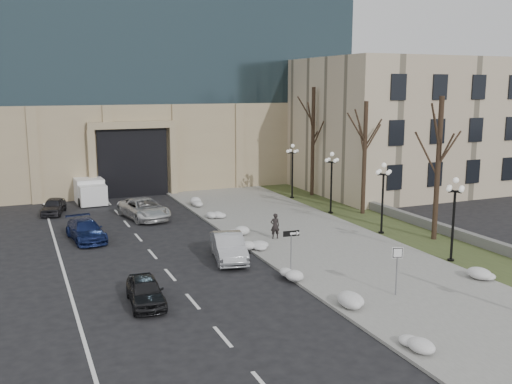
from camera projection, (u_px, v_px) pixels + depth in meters
ground at (392, 329)px, 22.81m from camera, size 160.00×160.00×0.00m
sidewalk at (305, 236)px, 36.81m from camera, size 9.00×40.00×0.12m
curb at (241, 243)px, 35.08m from camera, size 0.30×40.00×0.14m
grass_strip at (389, 226)px, 39.32m from camera, size 4.00×40.00×0.10m
stone_wall at (395, 214)px, 41.84m from camera, size 0.50×30.00×0.70m
classical_building at (407, 123)px, 55.50m from camera, size 22.00×18.12×12.00m
car_a at (145, 291)px, 25.30m from camera, size 1.71×3.74×1.24m
car_b at (229, 247)px, 31.75m from camera, size 2.47×4.77×1.50m
car_c at (86, 230)px, 35.80m from camera, size 2.36×4.69×1.31m
car_d at (144, 209)px, 41.68m from camera, size 3.40×5.69×1.48m
car_e at (54, 206)px, 43.19m from camera, size 2.33×3.87×1.23m
pedestrian at (275, 226)px, 35.79m from camera, size 0.65×0.48×1.62m
box_truck at (88, 189)px, 48.17m from camera, size 2.44×6.39×2.00m
one_way_sign at (294, 239)px, 28.75m from camera, size 0.90×0.26×2.42m
keep_sign at (397, 261)px, 25.90m from camera, size 0.50×0.21×2.40m
snow_clump_a at (415, 343)px, 20.91m from camera, size 1.10×1.60×0.36m
snow_clump_b at (347, 301)px, 24.98m from camera, size 1.10×1.60×0.36m
snow_clump_c at (296, 274)px, 28.59m from camera, size 1.10×1.60×0.36m
snow_clump_d at (256, 248)px, 33.20m from camera, size 1.10×1.60×0.36m
snow_clump_e at (240, 232)px, 36.68m from camera, size 1.10×1.60×0.36m
snow_clump_f at (215, 216)px, 41.31m from camera, size 1.10×1.60×0.36m
snow_clump_g at (196, 204)px, 45.60m from camera, size 1.10×1.60×0.36m
snow_clump_h at (493, 277)px, 28.12m from camera, size 1.10×1.60×0.36m
lamppost_a at (454, 208)px, 30.88m from camera, size 1.18×1.18×4.76m
lamppost_b at (383, 188)px, 36.75m from camera, size 1.18×1.18×4.76m
lamppost_c at (331, 174)px, 42.63m from camera, size 1.18×1.18×4.76m
lamppost_d at (292, 164)px, 48.51m from camera, size 1.18×1.18×4.76m
tree_near at (439, 148)px, 34.84m from camera, size 3.20×3.20×9.00m
tree_mid at (365, 142)px, 42.13m from camera, size 3.20×3.20×8.50m
tree_far at (313, 126)px, 49.25m from camera, size 3.20×3.20×9.50m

